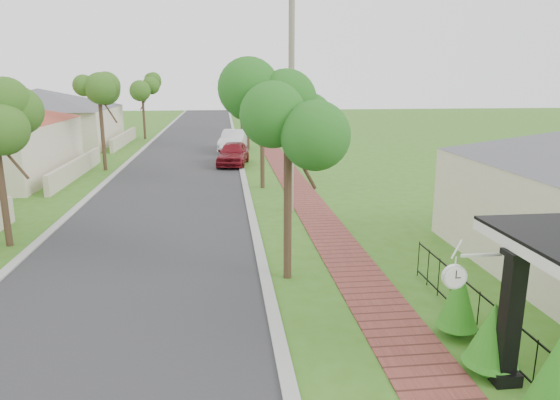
{
  "coord_description": "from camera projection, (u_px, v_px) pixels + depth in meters",
  "views": [
    {
      "loc": [
        -0.39,
        -8.53,
        5.37
      ],
      "look_at": [
        1.39,
        7.2,
        1.5
      ],
      "focal_mm": 32.0,
      "sensor_mm": 36.0,
      "label": 1
    }
  ],
  "objects": [
    {
      "name": "ground",
      "position": [
        250.0,
        366.0,
        9.55
      ],
      "size": [
        160.0,
        160.0,
        0.0
      ],
      "primitive_type": "plane",
      "color": "#376518",
      "rests_on": "ground"
    },
    {
      "name": "far_house_grey",
      "position": [
        41.0,
        117.0,
        40.18
      ],
      "size": [
        15.56,
        15.56,
        4.6
      ],
      "color": "beige",
      "rests_on": "ground"
    },
    {
      "name": "street_trees",
      "position": [
        186.0,
        91.0,
        34.07
      ],
      "size": [
        10.7,
        37.65,
        5.89
      ],
      "color": "#382619",
      "rests_on": "ground"
    },
    {
      "name": "hedge_row",
      "position": [
        522.0,
        361.0,
        8.29
      ],
      "size": [
        0.89,
        5.15,
        1.84
      ],
      "color": "#186714",
      "rests_on": "ground"
    },
    {
      "name": "parked_car_white",
      "position": [
        234.0,
        141.0,
        37.46
      ],
      "size": [
        2.59,
        5.07,
        1.59
      ],
      "primitive_type": "imported",
      "rotation": [
        0.0,
        0.0,
        -0.19
      ],
      "color": "silver",
      "rests_on": "ground"
    },
    {
      "name": "utility_pole",
      "position": [
        291.0,
        101.0,
        19.63
      ],
      "size": [
        1.2,
        0.24,
        8.9
      ],
      "color": "gray",
      "rests_on": "ground"
    },
    {
      "name": "station_clock",
      "position": [
        456.0,
        275.0,
        8.91
      ],
      "size": [
        1.07,
        0.13,
        0.64
      ],
      "color": "white",
      "rests_on": "ground"
    },
    {
      "name": "kerb_left",
      "position": [
        113.0,
        176.0,
        28.13
      ],
      "size": [
        0.3,
        120.0,
        0.1
      ],
      "primitive_type": "cube",
      "color": "#9E9E99",
      "rests_on": "ground"
    },
    {
      "name": "kerb_right",
      "position": [
        243.0,
        173.0,
        28.93
      ],
      "size": [
        0.3,
        120.0,
        0.1
      ],
      "primitive_type": "cube",
      "color": "#9E9E99",
      "rests_on": "ground"
    },
    {
      "name": "sidewalk",
      "position": [
        287.0,
        173.0,
        29.21
      ],
      "size": [
        1.5,
        120.0,
        0.03
      ],
      "primitive_type": "cube",
      "color": "brown",
      "rests_on": "ground"
    },
    {
      "name": "porch_post",
      "position": [
        509.0,
        325.0,
        8.81
      ],
      "size": [
        0.48,
        0.48,
        2.52
      ],
      "color": "black",
      "rests_on": "ground"
    },
    {
      "name": "picket_fence",
      "position": [
        495.0,
        327.0,
        9.96
      ],
      "size": [
        0.03,
        8.02,
        1.0
      ],
      "color": "black",
      "rests_on": "ground"
    },
    {
      "name": "road",
      "position": [
        179.0,
        175.0,
        28.53
      ],
      "size": [
        7.0,
        120.0,
        0.02
      ],
      "primitive_type": "cube",
      "color": "#28282B",
      "rests_on": "ground"
    },
    {
      "name": "parked_car_red",
      "position": [
        233.0,
        154.0,
        31.55
      ],
      "size": [
        2.39,
        4.53,
        1.47
      ],
      "primitive_type": "imported",
      "rotation": [
        0.0,
        0.0,
        -0.16
      ],
      "color": "maroon",
      "rests_on": "ground"
    },
    {
      "name": "near_tree",
      "position": [
        288.0,
        122.0,
        12.81
      ],
      "size": [
        2.09,
        2.09,
        5.37
      ],
      "color": "#382619",
      "rests_on": "ground"
    }
  ]
}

